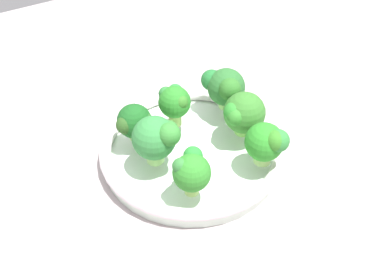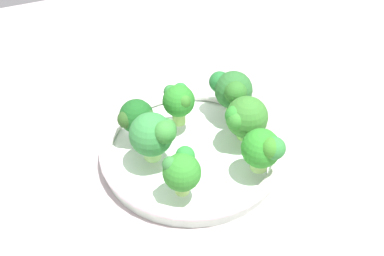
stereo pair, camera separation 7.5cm
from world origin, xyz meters
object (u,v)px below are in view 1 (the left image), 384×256
Objects in this scene: broccoli_floret_0 at (225,87)px; broccoli_floret_5 at (191,171)px; broccoli_floret_2 at (157,138)px; broccoli_floret_1 at (174,102)px; broccoli_floret_3 at (243,112)px; broccoli_floret_4 at (134,122)px; bowl at (192,150)px; broccoli_floret_6 at (267,142)px.

broccoli_floret_0 reaches higher than broccoli_floret_5.
broccoli_floret_2 is at bearing 20.72° from broccoli_floret_0.
broccoli_floret_0 is at bearing 177.42° from broccoli_floret_1.
broccoli_floret_3 reaches higher than broccoli_floret_5.
broccoli_floret_2 is 14.26cm from broccoli_floret_3.
broccoli_floret_1 is at bearing -179.03° from broccoli_floret_4.
broccoli_floret_4 is at bearing 0.97° from broccoli_floret_1.
broccoli_floret_1 is at bearing -2.58° from broccoli_floret_0.
broccoli_floret_2 is (6.25, 0.83, 6.14)cm from bowl.
bowl is at bearing 90.50° from broccoli_floret_1.
broccoli_floret_6 is at bearing 177.02° from broccoli_floret_5.
bowl is at bearing 143.64° from broccoli_floret_4.
broccoli_floret_2 is 1.09× the size of broccoli_floret_3.
broccoli_floret_4 is (16.08, -0.29, -0.79)cm from broccoli_floret_0.
bowl is 3.67× the size of broccoli_floret_0.
broccoli_floret_0 is 6.66cm from broccoli_floret_3.
broccoli_floret_0 is 1.22× the size of broccoli_floret_5.
broccoli_floret_5 is (4.97, 13.79, -0.55)cm from broccoli_floret_1.
broccoli_floret_6 is at bearing 116.36° from broccoli_floret_1.
broccoli_floret_2 reaches higher than broccoli_floret_3.
broccoli_floret_3 is 1.11× the size of broccoli_floret_5.
broccoli_floret_0 is at bearing -98.69° from broccoli_floret_3.
broccoli_floret_0 is 16.10cm from broccoli_floret_4.
broccoli_floret_3 is (1.01, 6.58, -0.26)cm from broccoli_floret_0.
broccoli_floret_5 is 12.14cm from broccoli_floret_6.
broccoli_floret_4 reaches higher than bowl.
broccoli_floret_0 is 9.04cm from broccoli_floret_1.
broccoli_floret_5 is at bearing -2.98° from broccoli_floret_6.
broccoli_floret_5 reaches higher than broccoli_floret_4.
broccoli_floret_3 is at bearing -96.72° from broccoli_floret_6.
broccoli_floret_5 is at bearing 27.62° from broccoli_floret_3.
broccoli_floret_2 reaches higher than bowl.
broccoli_floret_0 reaches higher than broccoli_floret_1.
bowl is 3.69× the size of broccoli_floret_2.
broccoli_floret_3 is 1.17× the size of broccoli_floret_4.
broccoli_floret_3 is (-7.98, 1.65, 5.56)cm from bowl.
broccoli_floret_6 is (-12.12, 0.63, 0.17)cm from broccoli_floret_5.
broccoli_floret_5 is (5.02, 8.45, 5.47)cm from bowl.
broccoli_floret_6 reaches higher than bowl.
broccoli_floret_3 reaches higher than broccoli_floret_6.
broccoli_floret_2 is 7.75cm from broccoli_floret_5.
bowl is at bearing -51.97° from broccoli_floret_6.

